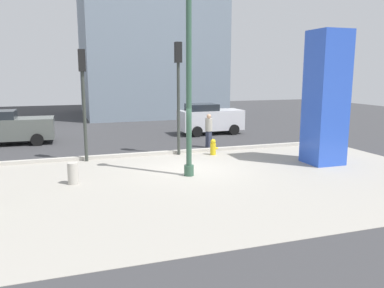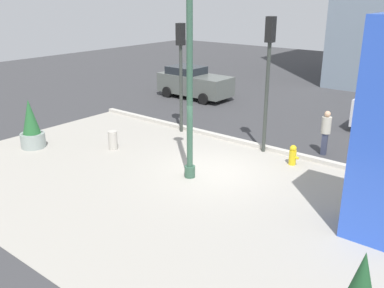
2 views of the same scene
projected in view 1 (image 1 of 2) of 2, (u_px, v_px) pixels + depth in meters
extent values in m
plane|color=#38383A|center=(167.00, 150.00, 19.02)|extent=(60.00, 60.00, 0.00)
cube|color=#9E998E|center=(211.00, 183.00, 13.42)|extent=(18.00, 10.00, 0.02)
cube|color=#B7B2A8|center=(171.00, 152.00, 18.18)|extent=(18.00, 0.24, 0.16)
cylinder|color=#335642|center=(189.00, 170.00, 14.33)|extent=(0.36, 0.36, 0.40)
cylinder|color=#335642|center=(189.00, 89.00, 13.79)|extent=(0.20, 0.20, 6.35)
cube|color=blue|center=(326.00, 98.00, 15.86)|extent=(1.37, 1.37, 5.44)
cylinder|color=gold|center=(213.00, 149.00, 17.95)|extent=(0.26, 0.26, 0.55)
sphere|color=gold|center=(213.00, 142.00, 17.89)|extent=(0.24, 0.24, 0.24)
cylinder|color=gold|center=(216.00, 148.00, 18.00)|extent=(0.12, 0.10, 0.10)
cylinder|color=#B2ADA3|center=(73.00, 173.00, 13.22)|extent=(0.36, 0.36, 0.75)
cylinder|color=#333833|center=(179.00, 110.00, 17.66)|extent=(0.14, 0.14, 4.20)
cube|color=black|center=(178.00, 52.00, 17.20)|extent=(0.28, 0.32, 0.90)
sphere|color=red|center=(177.00, 53.00, 17.36)|extent=(0.18, 0.18, 0.18)
cylinder|color=#333833|center=(85.00, 117.00, 16.35)|extent=(0.14, 0.14, 3.81)
cube|color=black|center=(82.00, 60.00, 15.93)|extent=(0.28, 0.32, 0.90)
sphere|color=green|center=(81.00, 54.00, 16.04)|extent=(0.18, 0.18, 0.18)
cube|color=silver|center=(211.00, 120.00, 24.07)|extent=(3.94, 1.80, 1.21)
cube|color=#1E2328|center=(202.00, 107.00, 23.73)|extent=(1.79, 1.55, 0.40)
cylinder|color=black|center=(223.00, 126.00, 25.37)|extent=(0.64, 0.23, 0.64)
cylinder|color=black|center=(234.00, 130.00, 23.78)|extent=(0.64, 0.23, 0.64)
cylinder|color=black|center=(188.00, 128.00, 24.56)|extent=(0.64, 0.23, 0.64)
cylinder|color=black|center=(197.00, 132.00, 22.98)|extent=(0.64, 0.23, 0.64)
cube|color=#565B56|center=(10.00, 129.00, 20.58)|extent=(4.47, 1.93, 1.10)
cylinder|color=black|center=(40.00, 134.00, 21.96)|extent=(0.64, 0.23, 0.64)
cylinder|color=black|center=(37.00, 140.00, 20.21)|extent=(0.64, 0.23, 0.64)
cube|color=#33384C|center=(209.00, 139.00, 19.70)|extent=(0.26, 0.32, 0.85)
cylinder|color=#B2AD9E|center=(209.00, 125.00, 19.57)|extent=(0.43, 0.43, 0.64)
sphere|color=tan|center=(209.00, 116.00, 19.49)|extent=(0.23, 0.23, 0.23)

